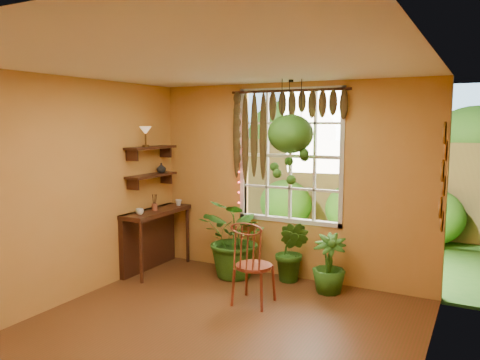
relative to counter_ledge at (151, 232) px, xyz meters
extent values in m
plane|color=brown|center=(1.91, -1.60, -0.55)|extent=(4.50, 4.50, 0.00)
plane|color=white|center=(1.91, -1.60, 2.15)|extent=(4.50, 4.50, 0.00)
plane|color=#C98F44|center=(1.91, 0.65, 0.80)|extent=(4.00, 0.00, 4.00)
plane|color=#C98F44|center=(-0.09, -1.60, 0.80)|extent=(0.00, 4.50, 4.50)
plane|color=#C98F44|center=(3.91, -1.60, 0.80)|extent=(0.00, 4.50, 4.50)
cube|color=silver|center=(1.91, 0.68, 1.15)|extent=(1.52, 0.10, 1.86)
cube|color=white|center=(1.91, 0.71, 1.15)|extent=(1.38, 0.01, 1.78)
cylinder|color=#3D1C10|center=(1.91, 0.57, 2.03)|extent=(1.70, 0.04, 0.04)
cube|color=#3D1C10|center=(0.11, 0.00, 0.32)|extent=(0.40, 1.20, 0.06)
cube|color=#3D1C10|center=(-0.05, 0.00, -0.10)|extent=(0.08, 1.18, 0.90)
cylinder|color=#3D1C10|center=(0.27, -0.55, -0.12)|extent=(0.05, 0.05, 0.86)
cylinder|color=#3D1C10|center=(0.27, 0.55, -0.12)|extent=(0.05, 0.05, 0.86)
cube|color=#3D1C10|center=(0.03, 0.00, 0.85)|extent=(0.25, 0.90, 0.04)
cube|color=#3D1C10|center=(0.03, 0.00, 1.25)|extent=(0.25, 0.90, 0.04)
cube|color=#225B1A|center=(1.91, 5.65, -0.57)|extent=(14.00, 10.00, 0.04)
cube|color=olive|center=(1.91, 3.85, 0.35)|extent=(12.00, 0.10, 1.80)
plane|color=#90C1F1|center=(1.91, 7.45, 1.00)|extent=(12.00, 0.00, 12.00)
cylinder|color=brown|center=(1.92, -0.48, -0.09)|extent=(0.45, 0.45, 0.04)
torus|color=brown|center=(1.92, -0.67, 0.40)|extent=(0.41, 0.05, 0.41)
imported|color=#1B4512|center=(1.30, 0.26, 0.01)|extent=(1.25, 1.17, 1.12)
imported|color=#1B4512|center=(2.04, 0.45, -0.13)|extent=(0.51, 0.44, 0.85)
imported|color=#1B4512|center=(2.61, 0.29, -0.18)|extent=(0.52, 0.52, 0.75)
ellipsoid|color=black|center=(2.06, 0.28, 1.38)|extent=(0.35, 0.35, 0.21)
ellipsoid|color=#1B4512|center=(2.06, 0.28, 1.46)|extent=(0.59, 0.59, 0.50)
imported|color=silver|center=(0.13, -0.39, 0.39)|extent=(0.11, 0.11, 0.09)
imported|color=beige|center=(0.19, 0.44, 0.39)|extent=(0.12, 0.12, 0.09)
cylinder|color=brown|center=(0.11, -0.04, 0.40)|extent=(0.08, 0.08, 0.10)
imported|color=#B2AD99|center=(0.04, 0.22, 0.94)|extent=(0.15, 0.15, 0.14)
cylinder|color=brown|center=(0.05, -0.13, 1.28)|extent=(0.10, 0.10, 0.03)
cylinder|color=brown|center=(0.05, -0.13, 1.37)|extent=(0.02, 0.02, 0.17)
cone|color=slate|center=(0.05, -0.13, 1.50)|extent=(0.17, 0.17, 0.11)
camera|label=1|loc=(4.31, -5.32, 1.61)|focal=35.00mm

